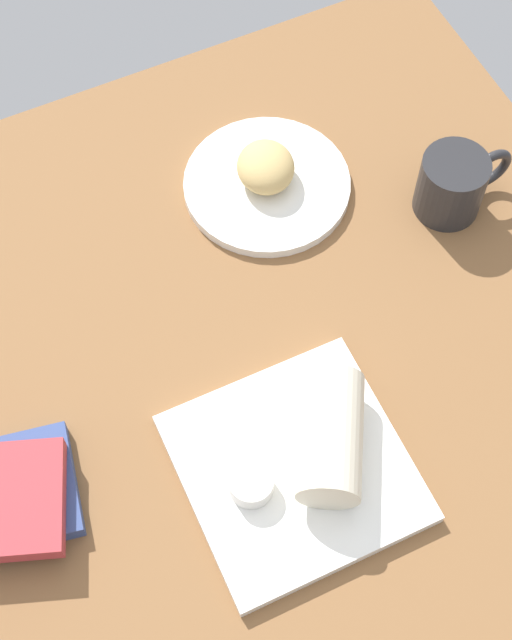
{
  "coord_description": "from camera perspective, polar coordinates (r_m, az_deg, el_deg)",
  "views": [
    {
      "loc": [
        15.12,
        47.93,
        104.43
      ],
      "look_at": [
        -7.84,
        -0.47,
        7.0
      ],
      "focal_mm": 53.54,
      "sensor_mm": 36.0,
      "label": 1
    }
  ],
  "objects": [
    {
      "name": "breakfast_wrap",
      "position": [
        1.03,
        4.49,
        -6.95
      ],
      "size": [
        13.03,
        15.62,
        6.93
      ],
      "primitive_type": "cylinder",
      "rotation": [
        1.57,
        0.0,
        2.62
      ],
      "color": "beige",
      "rests_on": "square_plate"
    },
    {
      "name": "scone_pastry",
      "position": [
        1.23,
        0.58,
        9.13
      ],
      "size": [
        9.53,
        10.12,
        4.62
      ],
      "primitive_type": "ellipsoid",
      "rotation": [
        0.0,
        0.0,
        4.4
      ],
      "color": "tan",
      "rests_on": "round_plate"
    },
    {
      "name": "coffee_mug",
      "position": [
        1.23,
        11.74,
        7.99
      ],
      "size": [
        13.1,
        8.49,
        8.6
      ],
      "color": "#262628",
      "rests_on": "dining_table"
    },
    {
      "name": "round_plate",
      "position": [
        1.25,
        0.66,
        8.08
      ],
      "size": [
        21.63,
        21.63,
        1.4
      ],
      "primitive_type": "cylinder",
      "color": "white",
      "rests_on": "dining_table"
    },
    {
      "name": "dining_table",
      "position": [
        1.14,
        -3.46,
        -2.88
      ],
      "size": [
        110.0,
        90.0,
        4.0
      ],
      "primitive_type": "cube",
      "color": "brown",
      "rests_on": "ground"
    },
    {
      "name": "sauce_cup",
      "position": [
        1.03,
        -0.28,
        -9.77
      ],
      "size": [
        4.87,
        4.87,
        2.58
      ],
      "color": "silver",
      "rests_on": "square_plate"
    },
    {
      "name": "square_plate",
      "position": [
        1.06,
        2.31,
        -8.84
      ],
      "size": [
        24.08,
        24.08,
        1.6
      ],
      "primitive_type": "cube",
      "rotation": [
        0.0,
        0.0,
        -0.01
      ],
      "color": "white",
      "rests_on": "dining_table"
    }
  ]
}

